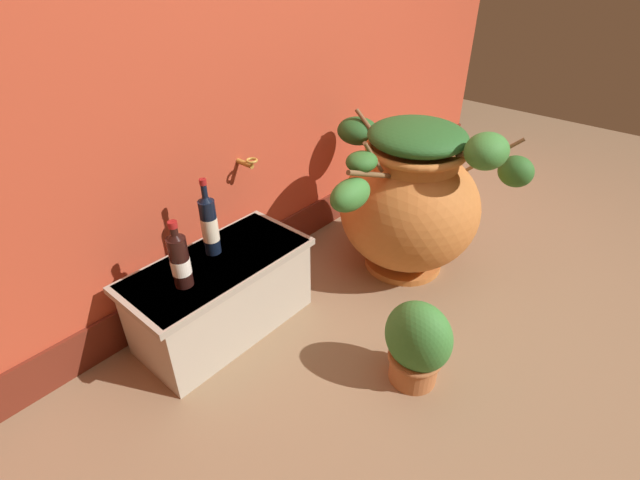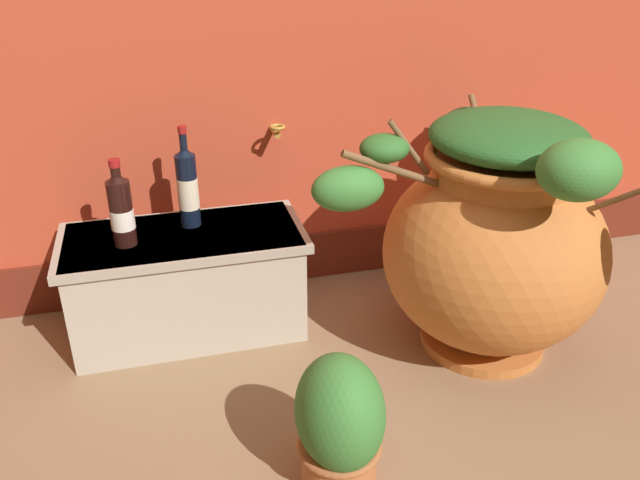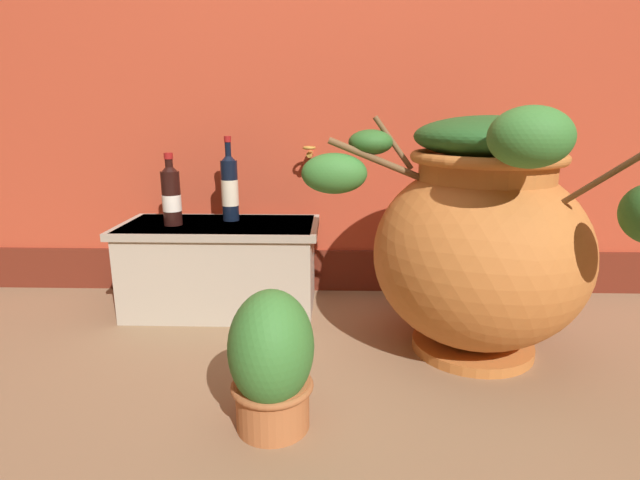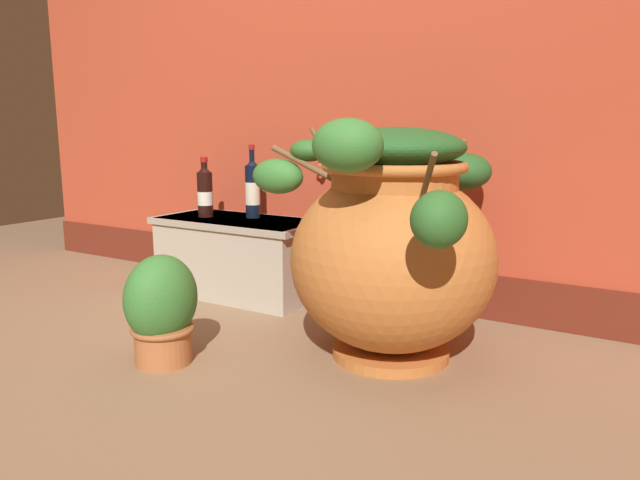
% 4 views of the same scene
% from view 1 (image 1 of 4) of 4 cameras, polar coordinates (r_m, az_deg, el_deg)
% --- Properties ---
extents(ground_plane, '(7.00, 7.00, 0.00)m').
position_cam_1_polar(ground_plane, '(2.17, 15.46, -12.85)').
color(ground_plane, '#896B4C').
extents(back_wall, '(4.40, 0.33, 2.60)m').
position_cam_1_polar(back_wall, '(2.26, -9.72, 27.01)').
color(back_wall, '#B74228').
rests_on(back_wall, ground_plane).
extents(terracotta_urn, '(0.98, 1.01, 0.83)m').
position_cam_1_polar(terracotta_urn, '(2.40, 11.03, 5.09)').
color(terracotta_urn, '#C17033').
rests_on(terracotta_urn, ground_plane).
extents(stone_ledge, '(0.81, 0.39, 0.37)m').
position_cam_1_polar(stone_ledge, '(2.11, -12.01, -6.37)').
color(stone_ledge, '#B2A893').
rests_on(stone_ledge, ground_plane).
extents(wine_bottle_left, '(0.07, 0.07, 0.35)m').
position_cam_1_polar(wine_bottle_left, '(1.99, -13.47, 1.97)').
color(wine_bottle_left, black).
rests_on(wine_bottle_left, stone_ledge).
extents(wine_bottle_middle, '(0.08, 0.08, 0.29)m').
position_cam_1_polar(wine_bottle_middle, '(1.84, -16.92, -2.15)').
color(wine_bottle_middle, black).
rests_on(wine_bottle_middle, stone_ledge).
extents(potted_shrub, '(0.22, 0.27, 0.38)m').
position_cam_1_polar(potted_shrub, '(1.89, 11.87, -12.39)').
color(potted_shrub, '#B26638').
rests_on(potted_shrub, ground_plane).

